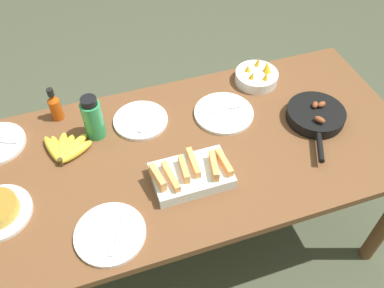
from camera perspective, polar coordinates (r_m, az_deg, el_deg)
ground_plane at (r=2.31m, az=0.00°, el=-13.43°), size 14.00×14.00×0.00m
dining_table at (r=1.74m, az=0.00°, el=-2.81°), size 1.85×0.86×0.78m
banana_bunch at (r=1.71m, az=-17.40°, el=-0.72°), size 0.21×0.18×0.04m
melon_tray at (r=1.54m, az=-0.10°, el=-4.28°), size 0.30×0.19×0.10m
skillet at (r=1.83m, az=16.95°, el=3.84°), size 0.25×0.37×0.08m
empty_plate_near_front at (r=1.78m, az=-7.21°, el=3.31°), size 0.24×0.24×0.02m
empty_plate_far_left at (r=1.46m, az=-11.41°, el=-12.26°), size 0.25×0.25×0.02m
empty_plate_far_right at (r=1.80m, az=4.48°, el=4.34°), size 0.26×0.26×0.02m
fruit_bowl_mango at (r=1.97m, az=9.07°, el=9.36°), size 0.20×0.20×0.10m
water_bottle at (r=1.70m, az=-13.74°, el=3.55°), size 0.08×0.08×0.20m
hot_sauce_bottle at (r=1.83m, az=-18.70°, el=5.11°), size 0.05×0.05×0.16m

